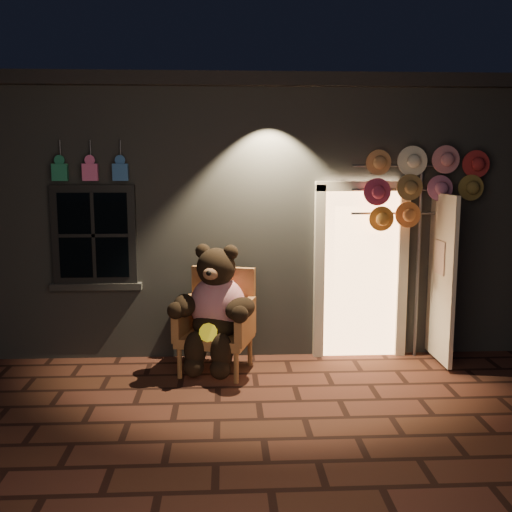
{
  "coord_description": "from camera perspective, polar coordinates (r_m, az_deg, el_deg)",
  "views": [
    {
      "loc": [
        -0.33,
        -5.78,
        2.42
      ],
      "look_at": [
        0.03,
        1.0,
        1.35
      ],
      "focal_mm": 42.0,
      "sensor_mm": 36.0,
      "label": 1
    }
  ],
  "objects": [
    {
      "name": "wicker_armchair",
      "position": [
        7.04,
        -3.65,
        -6.12
      ],
      "size": [
        0.97,
        0.93,
        1.18
      ],
      "rotation": [
        0.0,
        0.0,
        -0.29
      ],
      "color": "#A06E3E",
      "rests_on": "ground"
    },
    {
      "name": "shop_building",
      "position": [
        9.8,
        -1.05,
        4.94
      ],
      "size": [
        7.3,
        5.95,
        3.51
      ],
      "color": "slate",
      "rests_on": "ground"
    },
    {
      "name": "teddy_bear",
      "position": [
        6.86,
        -3.91,
        -4.97
      ],
      "size": [
        1.0,
        0.91,
        1.44
      ],
      "rotation": [
        0.0,
        0.0,
        -0.29
      ],
      "color": "#B61333",
      "rests_on": "ground"
    },
    {
      "name": "ground",
      "position": [
        6.27,
        0.24,
        -13.73
      ],
      "size": [
        60.0,
        60.0,
        0.0
      ],
      "primitive_type": "plane",
      "color": "#52291F",
      "rests_on": "ground"
    },
    {
      "name": "hat_rack",
      "position": [
        7.44,
        15.27,
        6.34
      ],
      "size": [
        1.61,
        0.22,
        2.58
      ],
      "color": "#59595E",
      "rests_on": "ground"
    }
  ]
}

